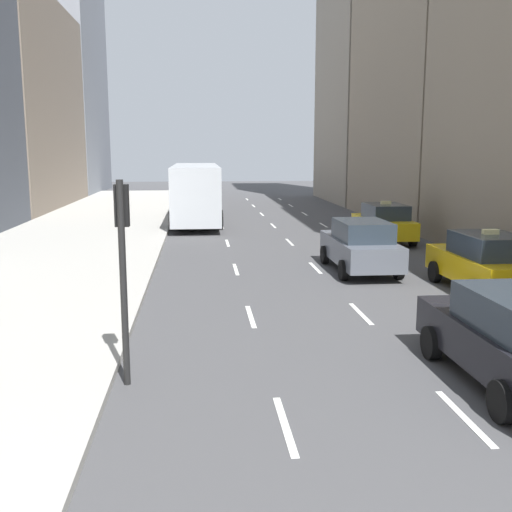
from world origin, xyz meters
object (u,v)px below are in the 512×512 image
(traffic_light_pole, at_px, (123,249))
(sedan_black_near, at_px, (360,245))
(taxi_lead, at_px, (485,262))
(taxi_third, at_px, (384,223))
(city_bus, at_px, (196,191))

(traffic_light_pole, bearing_deg, sedan_black_near, 54.10)
(taxi_lead, xyz_separation_m, sedan_black_near, (-2.80, 3.29, 0.02))
(taxi_third, bearing_deg, sedan_black_near, -113.73)
(sedan_black_near, bearing_deg, traffic_light_pole, -125.90)
(sedan_black_near, bearing_deg, city_bus, 110.71)
(taxi_third, xyz_separation_m, sedan_black_near, (-2.80, -6.37, 0.02))
(taxi_lead, xyz_separation_m, traffic_light_pole, (-9.55, -6.03, 1.53))
(taxi_lead, bearing_deg, sedan_black_near, 130.37)
(taxi_third, relative_size, traffic_light_pole, 1.22)
(taxi_lead, bearing_deg, traffic_light_pole, -147.73)
(taxi_lead, distance_m, city_bus, 20.01)
(taxi_third, xyz_separation_m, traffic_light_pole, (-9.55, -15.69, 1.53))
(taxi_third, relative_size, city_bus, 0.38)
(traffic_light_pole, bearing_deg, city_bus, 87.30)
(sedan_black_near, height_order, traffic_light_pole, traffic_light_pole)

